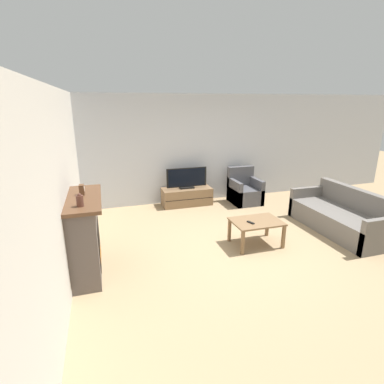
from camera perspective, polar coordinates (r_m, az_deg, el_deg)
ground_plane at (r=5.61m, az=10.17°, el=-9.97°), size 24.00×24.00×0.00m
wall_back at (r=7.72m, az=1.11°, el=8.19°), size 12.00×0.06×2.70m
wall_left at (r=4.60m, az=-23.41°, el=0.92°), size 0.06×12.00×2.70m
fireplace at (r=4.77m, az=-19.74°, el=-7.70°), size 0.50×1.35×1.19m
mantel_vase_left at (r=4.15m, az=-20.60°, el=-1.51°), size 0.09×0.09×0.18m
mantel_clock at (r=4.67m, az=-20.26°, el=0.41°), size 0.08×0.11×0.15m
tv_stand at (r=7.55m, az=-1.00°, el=-0.84°), size 1.23×0.52×0.43m
tv at (r=7.43m, az=-1.01°, el=2.51°), size 1.02×0.18×0.52m
armchair at (r=7.82m, az=9.95°, el=0.09°), size 0.70×0.76×0.89m
coffee_table at (r=5.52m, az=12.16°, el=-5.99°), size 0.87×0.63×0.46m
remote at (r=5.37m, az=11.10°, el=-5.73°), size 0.09×0.15×0.02m
couch at (r=6.74m, az=26.67°, el=-4.35°), size 0.95×2.08×0.83m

